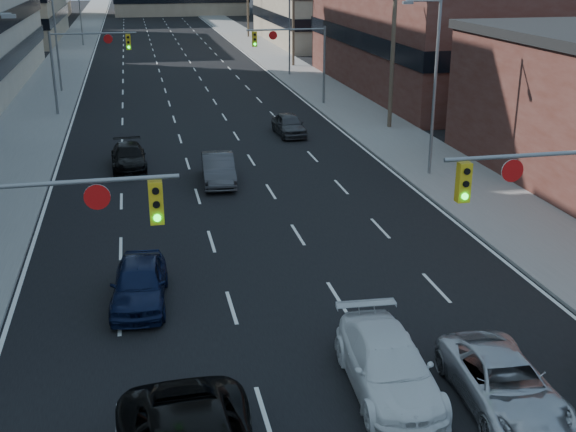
# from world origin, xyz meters

# --- Properties ---
(road_surface) EXTENTS (18.00, 300.00, 0.02)m
(road_surface) POSITION_xyz_m (0.00, 130.00, 0.01)
(road_surface) COLOR black
(road_surface) RESTS_ON ground
(sidewalk_left) EXTENTS (5.00, 300.00, 0.15)m
(sidewalk_left) POSITION_xyz_m (-11.50, 130.00, 0.07)
(sidewalk_left) COLOR slate
(sidewalk_left) RESTS_ON ground
(sidewalk_right) EXTENTS (5.00, 300.00, 0.15)m
(sidewalk_right) POSITION_xyz_m (11.50, 130.00, 0.07)
(sidewalk_right) COLOR slate
(sidewalk_right) RESTS_ON ground
(storefront_right_mid) EXTENTS (20.00, 30.00, 9.00)m
(storefront_right_mid) POSITION_xyz_m (24.00, 50.00, 4.50)
(storefront_right_mid) COLOR #472119
(storefront_right_mid) RESTS_ON ground
(signal_near_left) EXTENTS (6.59, 0.33, 6.00)m
(signal_near_left) POSITION_xyz_m (-7.45, 8.00, 4.33)
(signal_near_left) COLOR slate
(signal_near_left) RESTS_ON ground
(signal_near_right) EXTENTS (6.59, 0.33, 6.00)m
(signal_near_right) POSITION_xyz_m (7.45, 8.00, 4.33)
(signal_near_right) COLOR slate
(signal_near_right) RESTS_ON ground
(signal_far_left) EXTENTS (6.09, 0.33, 6.00)m
(signal_far_left) POSITION_xyz_m (-7.68, 45.00, 4.30)
(signal_far_left) COLOR slate
(signal_far_left) RESTS_ON ground
(signal_far_right) EXTENTS (6.09, 0.33, 6.00)m
(signal_far_right) POSITION_xyz_m (7.68, 45.00, 4.30)
(signal_far_right) COLOR slate
(signal_far_right) RESTS_ON ground
(utility_pole_block) EXTENTS (2.20, 0.28, 11.00)m
(utility_pole_block) POSITION_xyz_m (12.20, 36.00, 5.78)
(utility_pole_block) COLOR #4C3D2D
(utility_pole_block) RESTS_ON ground
(utility_pole_midblock) EXTENTS (2.20, 0.28, 11.00)m
(utility_pole_midblock) POSITION_xyz_m (12.20, 66.00, 5.78)
(utility_pole_midblock) COLOR #4C3D2D
(utility_pole_midblock) RESTS_ON ground
(streetlight_left_mid) EXTENTS (2.03, 0.22, 9.00)m
(streetlight_left_mid) POSITION_xyz_m (-10.34, 55.00, 5.05)
(streetlight_left_mid) COLOR slate
(streetlight_left_mid) RESTS_ON ground
(streetlight_left_far) EXTENTS (2.03, 0.22, 9.00)m
(streetlight_left_far) POSITION_xyz_m (-10.34, 90.00, 5.05)
(streetlight_left_far) COLOR slate
(streetlight_left_far) RESTS_ON ground
(streetlight_right_near) EXTENTS (2.03, 0.22, 9.00)m
(streetlight_right_near) POSITION_xyz_m (10.34, 25.00, 5.05)
(streetlight_right_near) COLOR slate
(streetlight_right_near) RESTS_ON ground
(streetlight_right_far) EXTENTS (2.03, 0.22, 9.00)m
(streetlight_right_far) POSITION_xyz_m (10.34, 60.00, 5.05)
(streetlight_right_far) COLOR slate
(streetlight_right_far) RESTS_ON ground
(white_van) EXTENTS (2.38, 5.24, 1.49)m
(white_van) POSITION_xyz_m (1.60, 6.37, 0.74)
(white_van) COLOR silver
(white_van) RESTS_ON ground
(silver_suv) EXTENTS (2.43, 4.87, 1.32)m
(silver_suv) POSITION_xyz_m (4.25, 5.10, 0.66)
(silver_suv) COLOR #ACADB1
(silver_suv) RESTS_ON ground
(sedan_blue) EXTENTS (2.10, 4.50, 1.49)m
(sedan_blue) POSITION_xyz_m (-4.72, 12.96, 0.75)
(sedan_blue) COLOR black
(sedan_blue) RESTS_ON ground
(sedan_grey_center) EXTENTS (1.82, 4.59, 1.49)m
(sedan_grey_center) POSITION_xyz_m (-0.53, 26.02, 0.74)
(sedan_grey_center) COLOR #38373A
(sedan_grey_center) RESTS_ON ground
(sedan_black_far) EXTENTS (1.96, 4.54, 1.30)m
(sedan_black_far) POSITION_xyz_m (-4.99, 29.74, 0.65)
(sedan_black_far) COLOR black
(sedan_black_far) RESTS_ON ground
(sedan_grey_right) EXTENTS (1.80, 4.17, 1.40)m
(sedan_grey_right) POSITION_xyz_m (5.20, 35.57, 0.70)
(sedan_grey_right) COLOR #353538
(sedan_grey_right) RESTS_ON ground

